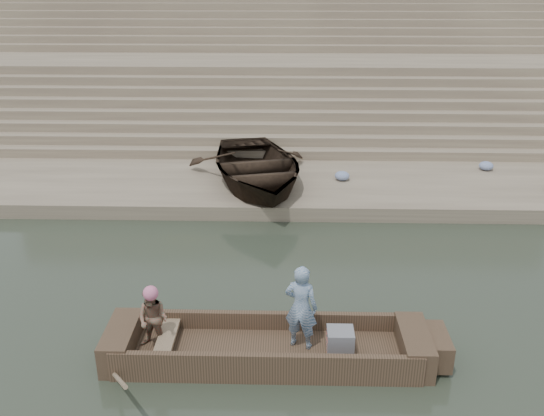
{
  "coord_description": "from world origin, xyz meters",
  "views": [
    {
      "loc": [
        0.26,
        -8.33,
        6.52
      ],
      "look_at": [
        -0.05,
        3.65,
        1.4
      ],
      "focal_mm": 38.91,
      "sensor_mm": 36.0,
      "label": 1
    }
  ],
  "objects_px": {
    "standing_man": "(301,307)",
    "beached_rowboat": "(256,167)",
    "main_rowboat": "(267,354)",
    "rowing_man": "(153,319)",
    "television": "(339,340)"
  },
  "relations": [
    {
      "from": "rowing_man",
      "to": "beached_rowboat",
      "type": "distance_m",
      "value": 7.73
    },
    {
      "from": "main_rowboat",
      "to": "rowing_man",
      "type": "height_order",
      "value": "rowing_man"
    },
    {
      "from": "rowing_man",
      "to": "television",
      "type": "height_order",
      "value": "rowing_man"
    },
    {
      "from": "main_rowboat",
      "to": "television",
      "type": "bearing_deg",
      "value": 0.0
    },
    {
      "from": "main_rowboat",
      "to": "standing_man",
      "type": "height_order",
      "value": "standing_man"
    },
    {
      "from": "main_rowboat",
      "to": "rowing_man",
      "type": "relative_size",
      "value": 4.35
    },
    {
      "from": "television",
      "to": "beached_rowboat",
      "type": "xyz_separation_m",
      "value": [
        -1.82,
        7.61,
        0.51
      ]
    },
    {
      "from": "standing_man",
      "to": "television",
      "type": "relative_size",
      "value": 3.43
    },
    {
      "from": "main_rowboat",
      "to": "beached_rowboat",
      "type": "relative_size",
      "value": 0.98
    },
    {
      "from": "standing_man",
      "to": "beached_rowboat",
      "type": "relative_size",
      "value": 0.31
    },
    {
      "from": "standing_man",
      "to": "rowing_man",
      "type": "distance_m",
      "value": 2.55
    },
    {
      "from": "main_rowboat",
      "to": "standing_man",
      "type": "distance_m",
      "value": 1.08
    },
    {
      "from": "main_rowboat",
      "to": "television",
      "type": "distance_m",
      "value": 1.29
    },
    {
      "from": "rowing_man",
      "to": "beached_rowboat",
      "type": "xyz_separation_m",
      "value": [
        1.4,
        7.6,
        0.13
      ]
    },
    {
      "from": "main_rowboat",
      "to": "beached_rowboat",
      "type": "distance_m",
      "value": 7.67
    }
  ]
}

